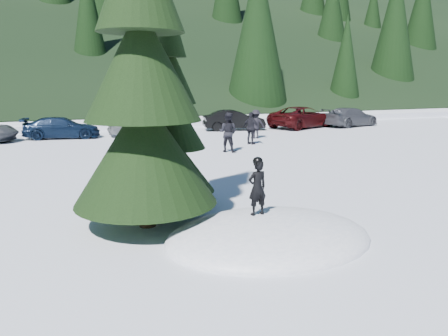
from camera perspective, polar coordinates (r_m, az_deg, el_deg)
name	(u,v)px	position (r m, az deg, el deg)	size (l,w,h in m)	color
ground	(269,239)	(9.38, 5.90, -9.21)	(200.00, 200.00, 0.00)	silver
snow_mound	(269,239)	(9.38, 5.90, -9.21)	(4.48, 3.52, 0.96)	white
forest_hillside	(74,7)	(62.56, -18.97, 19.28)	(200.00, 60.00, 25.00)	black
spruce_tall	(142,79)	(9.74, -10.63, 11.38)	(3.20, 3.20, 8.60)	black
spruce_short	(172,127)	(11.39, -6.86, 5.33)	(2.20, 2.20, 5.37)	black
child_skier	(257,188)	(9.22, 4.38, -2.58)	(0.43, 0.28, 1.18)	black
adult_0	(228,132)	(20.29, 0.52, 4.69)	(0.89, 0.70, 1.84)	black
adult_1	(251,128)	(22.75, 3.58, 5.20)	(0.98, 0.41, 1.68)	black
adult_2	(256,124)	(25.18, 4.17, 5.74)	(1.06, 0.61, 1.64)	black
car_3	(62,128)	(26.80, -20.44, 4.95)	(1.72, 4.23, 1.23)	#0E1B32
car_4	(142,124)	(26.80, -10.62, 5.64)	(1.63, 4.05, 1.38)	gray
car_5	(234,120)	(29.32, 1.31, 6.27)	(1.42, 4.08, 1.35)	black
car_6	(302,117)	(31.36, 10.18, 6.56)	(2.46, 5.34, 1.48)	#34090B
car_7	(350,117)	(33.09, 16.18, 6.42)	(1.89, 4.66, 1.35)	#46474D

